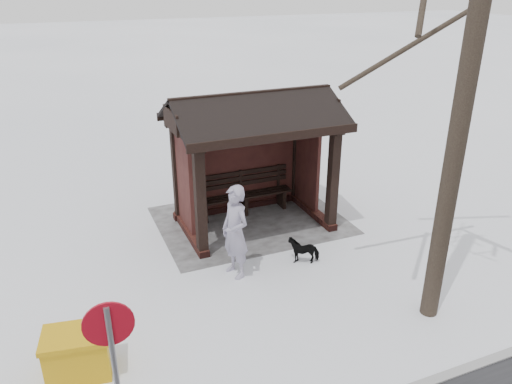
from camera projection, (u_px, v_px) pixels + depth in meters
ground at (254, 224)px, 11.55m from camera, size 120.00×120.00×0.00m
trampled_patch at (250, 220)px, 11.72m from camera, size 4.20×3.20×0.02m
bus_shelter at (251, 132)px, 10.82m from camera, size 3.60×2.40×3.09m
pedestrian at (235, 232)px, 9.26m from camera, size 0.60×0.76×1.83m
dog at (304, 249)px, 9.97m from camera, size 0.67×0.49×0.52m
grit_bin at (78, 353)px, 7.08m from camera, size 1.01×0.78×0.71m
road_sign at (112, 348)px, 5.41m from camera, size 0.55×0.10×2.17m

